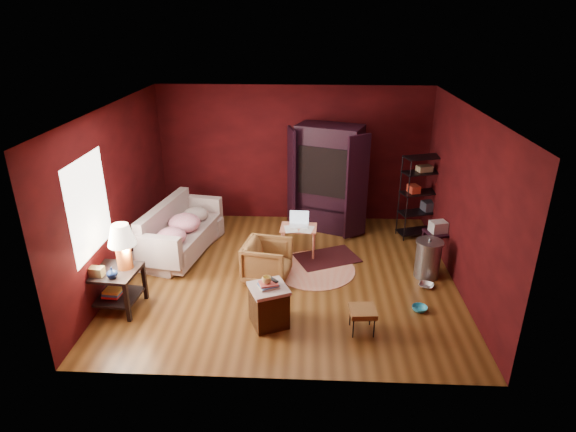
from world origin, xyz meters
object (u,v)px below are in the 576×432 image
at_px(side_table, 119,259).
at_px(laptop_desk, 299,230).
at_px(armchair, 267,259).
at_px(tv_armoire, 328,177).
at_px(hamper, 269,305).
at_px(wire_shelving, 422,193).
at_px(sofa, 181,234).

bearing_deg(side_table, laptop_desk, 35.38).
bearing_deg(armchair, tv_armoire, -16.01).
distance_m(hamper, wire_shelving, 4.16).
bearing_deg(wire_shelving, tv_armoire, 153.41).
distance_m(sofa, armchair, 1.88).
distance_m(sofa, hamper, 2.80).
bearing_deg(laptop_desk, hamper, -96.74).
height_order(sofa, laptop_desk, laptop_desk).
xyz_separation_m(side_table, hamper, (2.21, -0.34, -0.48)).
bearing_deg(hamper, side_table, 171.16).
bearing_deg(hamper, tv_armoire, 75.18).
xyz_separation_m(sofa, hamper, (1.79, -2.15, -0.06)).
bearing_deg(armchair, hamper, -163.96).
distance_m(sofa, laptop_desk, 2.15).
xyz_separation_m(hamper, wire_shelving, (2.70, 3.11, 0.58)).
bearing_deg(side_table, sofa, 76.89).
bearing_deg(wire_shelving, armchair, -164.95).
relative_size(armchair, tv_armoire, 0.35).
height_order(side_table, tv_armoire, tv_armoire).
distance_m(laptop_desk, wire_shelving, 2.56).
xyz_separation_m(sofa, laptop_desk, (2.14, 0.02, 0.12)).
distance_m(armchair, hamper, 1.26).
bearing_deg(side_table, hamper, -8.84).
bearing_deg(armchair, wire_shelving, -47.02).
bearing_deg(hamper, armchair, 96.17).
distance_m(side_table, wire_shelving, 5.63).
relative_size(sofa, tv_armoire, 0.90).
bearing_deg(side_table, armchair, 23.74).
bearing_deg(wire_shelving, laptop_desk, -176.21).
relative_size(hamper, laptop_desk, 0.87).
bearing_deg(laptop_desk, wire_shelving, 24.40).
distance_m(sofa, tv_armoire, 3.04).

